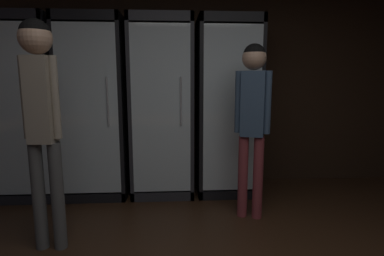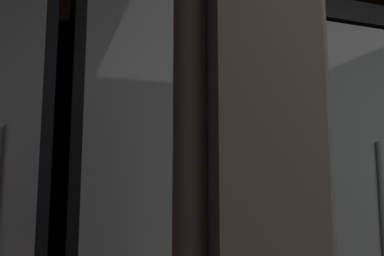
{
  "view_description": "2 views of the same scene",
  "coord_description": "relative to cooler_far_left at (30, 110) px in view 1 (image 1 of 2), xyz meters",
  "views": [
    {
      "loc": [
        -0.46,
        -0.74,
        1.31
      ],
      "look_at": [
        -0.28,
        2.24,
        0.83
      ],
      "focal_mm": 27.61,
      "sensor_mm": 36.0,
      "label": 1
    },
    {
      "loc": [
        -1.77,
        0.88,
        1.15
      ],
      "look_at": [
        -1.29,
        2.25,
        1.36
      ],
      "focal_mm": 38.82,
      "sensor_mm": 36.0,
      "label": 2
    }
  ],
  "objects": [
    {
      "name": "cooler_center",
      "position": [
        1.5,
        -0.0,
        -0.0
      ],
      "size": [
        0.69,
        0.66,
        2.01
      ],
      "color": "#2B2B30",
      "rests_on": "ground"
    },
    {
      "name": "shopper_near",
      "position": [
        0.66,
        -1.21,
        0.16
      ],
      "size": [
        0.28,
        0.23,
        1.75
      ],
      "color": "#4C4C4C",
      "rests_on": "ground"
    },
    {
      "name": "wall_back",
      "position": [
        2.1,
        0.32,
        0.42
      ],
      "size": [
        6.0,
        0.06,
        2.8
      ],
      "primitive_type": "cube",
      "color": "black",
      "rests_on": "ground"
    },
    {
      "name": "cooler_left",
      "position": [
        0.75,
        0.0,
        -0.01
      ],
      "size": [
        0.69,
        0.66,
        2.01
      ],
      "color": "black",
      "rests_on": "ground"
    },
    {
      "name": "cooler_far_left",
      "position": [
        0.0,
        0.0,
        0.0
      ],
      "size": [
        0.69,
        0.66,
        2.01
      ],
      "color": "black",
      "rests_on": "ground"
    },
    {
      "name": "cooler_right",
      "position": [
        2.25,
        0.0,
        -0.0
      ],
      "size": [
        0.69,
        0.66,
        2.01
      ],
      "color": "black",
      "rests_on": "ground"
    },
    {
      "name": "shopper_far",
      "position": [
        2.36,
        -0.77,
        0.08
      ],
      "size": [
        0.31,
        0.22,
        1.64
      ],
      "color": "brown",
      "rests_on": "ground"
    }
  ]
}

